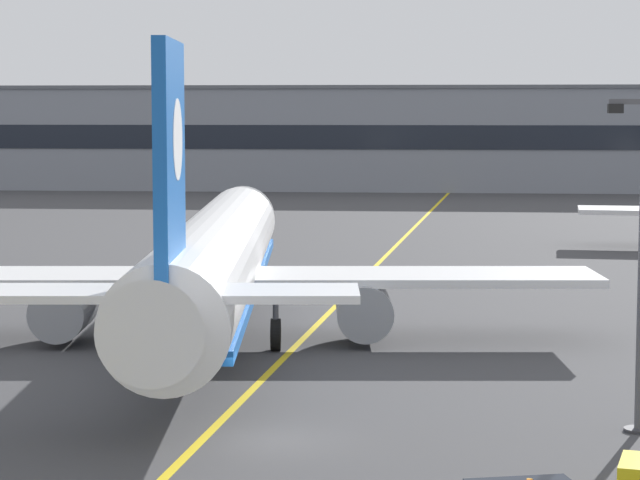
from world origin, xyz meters
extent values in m
plane|color=#3D3D3F|center=(0.00, 0.00, 0.00)|extent=(400.00, 400.00, 0.00)
cube|color=yellow|center=(0.00, 30.00, 0.00)|extent=(12.28, 179.62, 0.01)
cylinder|color=white|center=(-4.44, 15.95, 3.50)|extent=(7.14, 36.20, 3.80)
cone|color=white|center=(-6.24, 35.17, 3.50)|extent=(3.84, 2.93, 3.61)
cone|color=white|center=(-2.63, -3.36, 3.90)|extent=(3.10, 3.05, 2.85)
cube|color=blue|center=(-4.44, 15.95, 2.46)|extent=(6.80, 33.32, 0.44)
cube|color=black|center=(-6.07, 33.28, 4.17)|extent=(2.94, 1.36, 0.60)
cube|color=white|center=(-4.50, 16.55, 2.65)|extent=(32.31, 7.77, 0.36)
cylinder|color=gray|center=(-10.58, 14.98, 1.43)|extent=(2.63, 3.80, 2.30)
cylinder|color=black|center=(-10.75, 16.82, 1.43)|extent=(1.96, 0.36, 1.95)
cylinder|color=gray|center=(1.77, 16.13, 1.43)|extent=(2.63, 3.80, 2.30)
cylinder|color=black|center=(1.59, 17.98, 1.43)|extent=(1.96, 0.36, 1.95)
cube|color=blue|center=(-2.97, 0.22, 8.05)|extent=(0.85, 4.82, 7.20)
cylinder|color=white|center=(-3.00, 0.52, 8.77)|extent=(0.66, 2.43, 2.40)
cube|color=white|center=(-2.91, -0.38, 4.36)|extent=(11.21, 3.81, 0.24)
cylinder|color=#4C4C51|center=(-5.80, 30.39, 1.48)|extent=(0.24, 0.24, 1.60)
cylinder|color=black|center=(-5.80, 30.39, 0.45)|extent=(0.48, 0.93, 0.90)
cylinder|color=#4C4C51|center=(-6.85, 13.72, 1.77)|extent=(0.24, 0.24, 1.60)
cylinder|color=black|center=(-6.85, 13.72, 0.65)|extent=(0.52, 1.33, 1.30)
cylinder|color=#4C4C51|center=(-1.67, 14.20, 1.77)|extent=(0.24, 0.24, 1.60)
cylinder|color=black|center=(-1.67, 14.20, 0.65)|extent=(0.52, 1.33, 1.30)
cylinder|color=#333338|center=(10.89, 2.05, 0.05)|extent=(0.90, 0.90, 0.10)
cube|color=black|center=(9.99, 2.05, 9.67)|extent=(0.44, 0.36, 0.28)
cone|color=orange|center=(-4.39, 33.04, 0.28)|extent=(0.36, 0.36, 0.55)
cylinder|color=white|center=(-4.39, 33.04, 0.30)|extent=(0.23, 0.23, 0.07)
cube|color=orange|center=(-4.39, 33.04, 0.01)|extent=(0.44, 0.44, 0.03)
cube|color=gray|center=(-2.94, 120.84, 6.02)|extent=(147.47, 12.00, 12.04)
cube|color=black|center=(-2.94, 114.79, 6.42)|extent=(141.57, 0.12, 2.80)
cube|color=#595C63|center=(-2.94, 120.84, 12.24)|extent=(147.87, 12.40, 0.40)
camera|label=1|loc=(4.94, -37.40, 9.66)|focal=73.78mm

